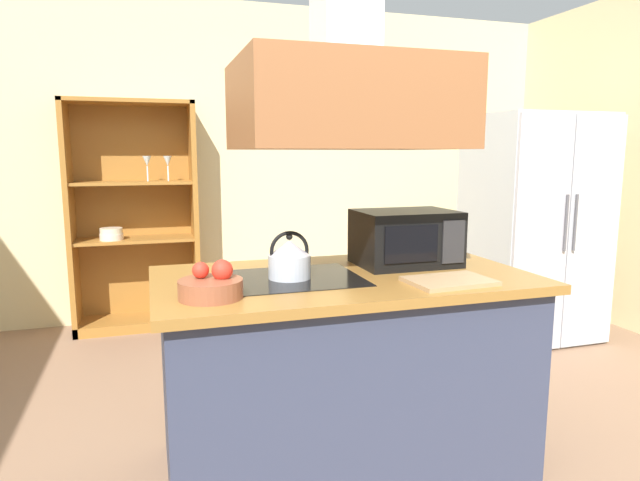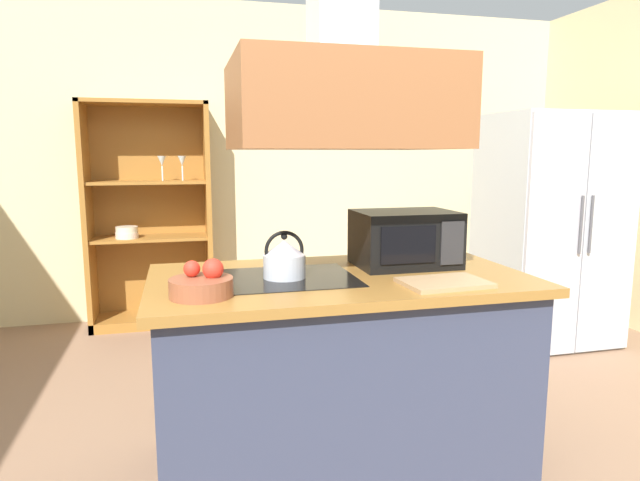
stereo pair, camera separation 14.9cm
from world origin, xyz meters
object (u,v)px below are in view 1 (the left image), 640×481
(fruit_bowl, at_px, (211,286))
(cutting_board, at_px, (449,281))
(microwave, at_px, (406,238))
(refrigerator, at_px, (533,228))
(dish_cabinet, at_px, (135,229))
(kettle, at_px, (289,259))

(fruit_bowl, bearing_deg, cutting_board, -3.39)
(microwave, bearing_deg, refrigerator, 35.16)
(dish_cabinet, bearing_deg, microwave, -61.50)
(microwave, bearing_deg, dish_cabinet, 118.50)
(fruit_bowl, bearing_deg, refrigerator, 30.08)
(cutting_board, relative_size, microwave, 0.74)
(refrigerator, height_order, cutting_board, refrigerator)
(refrigerator, xyz_separation_m, cutting_board, (-1.66, -1.58, 0.05))
(refrigerator, bearing_deg, cutting_board, -136.53)
(dish_cabinet, height_order, cutting_board, dish_cabinet)
(kettle, bearing_deg, dish_cabinet, 105.25)
(kettle, xyz_separation_m, cutting_board, (0.61, -0.28, -0.08))
(microwave, bearing_deg, kettle, -168.24)
(cutting_board, xyz_separation_m, microwave, (-0.00, 0.40, 0.12))
(dish_cabinet, xyz_separation_m, kettle, (0.68, -2.48, 0.17))
(cutting_board, height_order, fruit_bowl, fruit_bowl)
(kettle, height_order, fruit_bowl, kettle)
(kettle, distance_m, cutting_board, 0.67)
(cutting_board, bearing_deg, fruit_bowl, 176.61)
(dish_cabinet, relative_size, kettle, 9.07)
(dish_cabinet, bearing_deg, refrigerator, -21.84)
(dish_cabinet, height_order, fruit_bowl, dish_cabinet)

